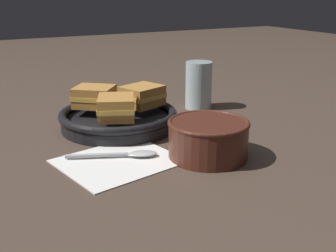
{
  "coord_description": "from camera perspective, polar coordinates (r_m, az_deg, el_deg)",
  "views": [
    {
      "loc": [
        -0.35,
        -0.7,
        0.3
      ],
      "look_at": [
        0.02,
        0.0,
        0.04
      ],
      "focal_mm": 45.0,
      "sensor_mm": 36.0,
      "label": 1
    }
  ],
  "objects": [
    {
      "name": "spoon",
      "position": [
        0.78,
        -5.17,
        -3.81
      ],
      "size": [
        0.16,
        0.08,
        0.01
      ],
      "rotation": [
        0.0,
        0.0,
        -0.39
      ],
      "color": "#B7B7BC",
      "rests_on": "napkin"
    },
    {
      "name": "ground_plane",
      "position": [
        0.84,
        -1.5,
        -2.7
      ],
      "size": [
        4.0,
        4.0,
        0.0
      ],
      "primitive_type": "plane",
      "color": "#47382D"
    },
    {
      "name": "sandwich_far_left",
      "position": [
        0.88,
        -7.04,
        2.52
      ],
      "size": [
        0.1,
        0.11,
        0.05
      ],
      "rotation": [
        0.0,
        0.0,
        5.88
      ],
      "color": "#B27A38",
      "rests_on": "skillet"
    },
    {
      "name": "soup_bowl",
      "position": [
        0.78,
        5.48,
        -1.43
      ],
      "size": [
        0.15,
        0.15,
        0.07
      ],
      "color": "#4C2319",
      "rests_on": "ground_plane"
    },
    {
      "name": "drinking_glass",
      "position": [
        1.09,
        4.17,
        5.54
      ],
      "size": [
        0.07,
        0.07,
        0.12
      ],
      "color": "silver",
      "rests_on": "ground_plane"
    },
    {
      "name": "sandwich_near_left",
      "position": [
        0.97,
        -3.53,
        4.1
      ],
      "size": [
        0.11,
        0.1,
        0.05
      ],
      "rotation": [
        0.0,
        0.0,
        1.93
      ],
      "color": "#B27A38",
      "rests_on": "skillet"
    },
    {
      "name": "sandwich_near_right",
      "position": [
        0.97,
        -9.93,
        3.94
      ],
      "size": [
        0.12,
        0.11,
        0.05
      ],
      "rotation": [
        0.0,
        0.0,
        4.03
      ],
      "color": "#B27A38",
      "rests_on": "skillet"
    },
    {
      "name": "skillet",
      "position": [
        0.95,
        -6.74,
        1.01
      ],
      "size": [
        0.26,
        0.26,
        0.04
      ],
      "color": "black",
      "rests_on": "ground_plane"
    },
    {
      "name": "napkin",
      "position": [
        0.77,
        -6.67,
        -4.67
      ],
      "size": [
        0.23,
        0.21,
        0.0
      ],
      "color": "white",
      "rests_on": "ground_plane"
    }
  ]
}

